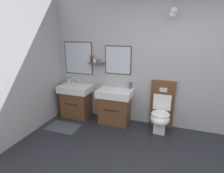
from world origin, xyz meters
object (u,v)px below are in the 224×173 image
at_px(toilet, 161,113).
at_px(soap_dispenser, 130,85).
at_px(toothbrush_cup, 69,80).
at_px(vanity_sink_right, 115,105).
at_px(vanity_sink_left, 76,100).

xyz_separation_m(toilet, soap_dispenser, (-0.69, 0.17, 0.46)).
height_order(toilet, toothbrush_cup, toilet).
bearing_deg(toothbrush_cup, toilet, -4.13).
bearing_deg(vanity_sink_right, soap_dispenser, 31.86).
height_order(toothbrush_cup, soap_dispenser, toothbrush_cup).
distance_m(vanity_sink_right, toilet, 0.99).
bearing_deg(toothbrush_cup, vanity_sink_right, -7.89).
relative_size(vanity_sink_left, toothbrush_cup, 3.66).
bearing_deg(soap_dispenser, vanity_sink_right, -148.14).
height_order(vanity_sink_right, soap_dispenser, soap_dispenser).
height_order(vanity_sink_left, soap_dispenser, soap_dispenser).
bearing_deg(vanity_sink_left, soap_dispenser, 8.28).
relative_size(toothbrush_cup, soap_dispenser, 1.15).
bearing_deg(vanity_sink_right, vanity_sink_left, 180.00).
distance_m(toothbrush_cup, soap_dispenser, 1.54).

